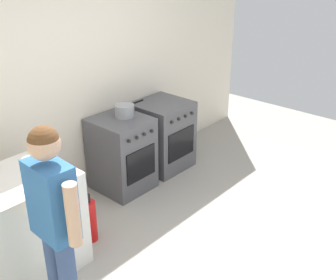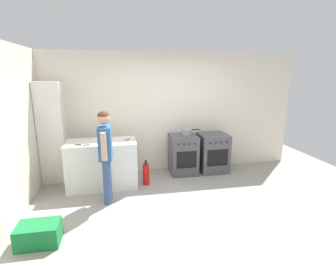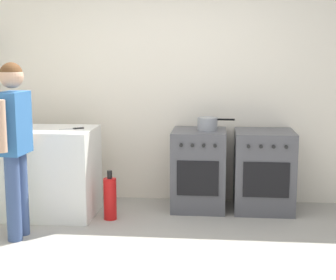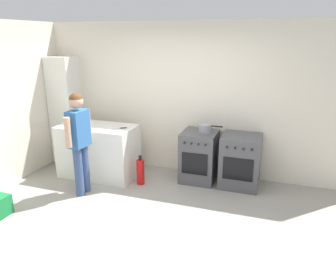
{
  "view_description": "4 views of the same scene",
  "coord_description": "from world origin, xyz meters",
  "px_view_note": "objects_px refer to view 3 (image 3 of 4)",
  "views": [
    {
      "loc": [
        -2.48,
        -1.6,
        2.56
      ],
      "look_at": [
        0.13,
        0.69,
        0.95
      ],
      "focal_mm": 45.0,
      "sensor_mm": 36.0,
      "label": 1
    },
    {
      "loc": [
        -1.02,
        -3.73,
        2.15
      ],
      "look_at": [
        -0.16,
        0.67,
        1.0
      ],
      "focal_mm": 28.0,
      "sensor_mm": 36.0,
      "label": 2
    },
    {
      "loc": [
        0.54,
        -3.81,
        1.63
      ],
      "look_at": [
        0.11,
        0.63,
        0.9
      ],
      "focal_mm": 55.0,
      "sensor_mm": 36.0,
      "label": 3
    },
    {
      "loc": [
        1.53,
        -3.47,
        2.35
      ],
      "look_at": [
        0.06,
        0.8,
        0.91
      ],
      "focal_mm": 35.0,
      "sensor_mm": 36.0,
      "label": 4
    }
  ],
  "objects_px": {
    "knife_utility": "(73,129)",
    "oven_left": "(199,169)",
    "knife_paring": "(1,131)",
    "oven_right": "(264,171)",
    "person": "(14,136)",
    "fire_extinguisher": "(110,198)",
    "pot": "(208,124)"
  },
  "relations": [
    {
      "from": "oven_right",
      "to": "person",
      "type": "bearing_deg",
      "value": -154.74
    },
    {
      "from": "oven_left",
      "to": "fire_extinguisher",
      "type": "bearing_deg",
      "value": -151.22
    },
    {
      "from": "knife_utility",
      "to": "person",
      "type": "bearing_deg",
      "value": -116.15
    },
    {
      "from": "oven_right",
      "to": "oven_left",
      "type": "bearing_deg",
      "value": -180.0
    },
    {
      "from": "knife_paring",
      "to": "person",
      "type": "distance_m",
      "value": 0.56
    },
    {
      "from": "oven_left",
      "to": "oven_right",
      "type": "distance_m",
      "value": 0.69
    },
    {
      "from": "oven_left",
      "to": "knife_paring",
      "type": "xyz_separation_m",
      "value": [
        -1.91,
        -0.61,
        0.48
      ]
    },
    {
      "from": "oven_left",
      "to": "knife_utility",
      "type": "relative_size",
      "value": 3.75
    },
    {
      "from": "person",
      "to": "fire_extinguisher",
      "type": "bearing_deg",
      "value": 39.66
    },
    {
      "from": "oven_left",
      "to": "knife_paring",
      "type": "distance_m",
      "value": 2.06
    },
    {
      "from": "pot",
      "to": "oven_right",
      "type": "bearing_deg",
      "value": -1.18
    },
    {
      "from": "knife_paring",
      "to": "person",
      "type": "bearing_deg",
      "value": -55.08
    },
    {
      "from": "oven_left",
      "to": "person",
      "type": "bearing_deg",
      "value": -145.95
    },
    {
      "from": "knife_paring",
      "to": "oven_left",
      "type": "bearing_deg",
      "value": 17.86
    },
    {
      "from": "person",
      "to": "fire_extinguisher",
      "type": "height_order",
      "value": "person"
    },
    {
      "from": "oven_left",
      "to": "oven_right",
      "type": "relative_size",
      "value": 1.0
    },
    {
      "from": "person",
      "to": "knife_utility",
      "type": "bearing_deg",
      "value": 63.85
    },
    {
      "from": "pot",
      "to": "knife_paring",
      "type": "bearing_deg",
      "value": -162.54
    },
    {
      "from": "oven_right",
      "to": "knife_utility",
      "type": "xyz_separation_m",
      "value": [
        -1.94,
        -0.4,
        0.48
      ]
    },
    {
      "from": "knife_utility",
      "to": "person",
      "type": "height_order",
      "value": "person"
    },
    {
      "from": "knife_paring",
      "to": "fire_extinguisher",
      "type": "distance_m",
      "value": 1.25
    },
    {
      "from": "knife_utility",
      "to": "oven_left",
      "type": "bearing_deg",
      "value": 17.51
    },
    {
      "from": "knife_paring",
      "to": "fire_extinguisher",
      "type": "bearing_deg",
      "value": 7.51
    },
    {
      "from": "knife_utility",
      "to": "oven_right",
      "type": "bearing_deg",
      "value": 11.53
    },
    {
      "from": "knife_paring",
      "to": "knife_utility",
      "type": "xyz_separation_m",
      "value": [
        0.65,
        0.22,
        -0.0
      ]
    },
    {
      "from": "knife_paring",
      "to": "fire_extinguisher",
      "type": "relative_size",
      "value": 0.42
    },
    {
      "from": "oven_right",
      "to": "person",
      "type": "relative_size",
      "value": 0.54
    },
    {
      "from": "pot",
      "to": "person",
      "type": "distance_m",
      "value": 2.0
    },
    {
      "from": "person",
      "to": "fire_extinguisher",
      "type": "xyz_separation_m",
      "value": [
        0.72,
        0.59,
        -0.71
      ]
    },
    {
      "from": "oven_right",
      "to": "fire_extinguisher",
      "type": "xyz_separation_m",
      "value": [
        -1.56,
        -0.48,
        -0.21
      ]
    },
    {
      "from": "knife_utility",
      "to": "fire_extinguisher",
      "type": "distance_m",
      "value": 0.79
    },
    {
      "from": "knife_utility",
      "to": "fire_extinguisher",
      "type": "bearing_deg",
      "value": -11.99
    }
  ]
}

